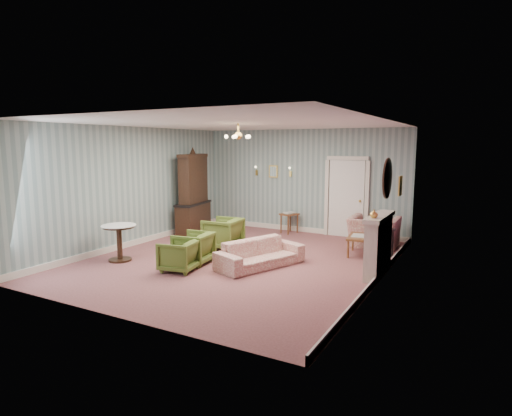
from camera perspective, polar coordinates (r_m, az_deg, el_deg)
The scene contains 27 objects.
floor at distance 9.28m, azimuth -2.28°, elevation -6.97°, with size 7.00×7.00×0.00m, color #905454.
ceiling at distance 8.96m, azimuth -2.39°, elevation 11.22°, with size 7.00×7.00×0.00m, color white.
wall_back at distance 12.12m, azimuth 6.21°, elevation 3.58°, with size 6.00×6.00×0.00m, color gray.
wall_front at distance 6.29m, azimuth -18.95°, elevation -1.28°, with size 6.00×6.00×0.00m, color gray.
wall_left at distance 10.85m, azimuth -16.08°, elevation 2.74°, with size 7.00×7.00×0.00m, color gray.
wall_right at distance 7.90m, azimuth 16.67°, elevation 0.72°, with size 7.00×7.00×0.00m, color gray.
wall_right_floral at distance 7.90m, azimuth 16.57°, elevation 0.73°, with size 7.00×7.00×0.00m, color #B75B75.
door at distance 11.69m, azimuth 12.00°, elevation 1.45°, with size 1.12×0.12×2.16m, color white, non-canonical shape.
olive_chair_a at distance 8.55m, azimuth -10.26°, elevation -6.08°, with size 0.66×0.62×0.68m, color #526924.
olive_chair_b at distance 9.05m, azimuth -8.35°, elevation -5.08°, with size 0.70×0.66×0.72m, color #526924.
olive_chair_c at distance 10.23m, azimuth -4.43°, elevation -3.19°, with size 0.79×0.74×0.81m, color #526924.
sofa_chintz at distance 8.71m, azimuth 0.57°, elevation -5.50°, with size 1.88×0.55×0.73m, color #A24145.
wingback_chair at distance 10.74m, azimuth 15.52°, elevation -2.44°, with size 1.13×0.73×0.99m, color #A24145.
dresser at distance 12.10m, azimuth -8.42°, elevation 2.23°, with size 0.49×1.41×2.35m, color black, non-canonical shape.
fireplace at distance 8.47m, azimuth 16.07°, elevation -4.74°, with size 0.30×1.40×1.16m, color beige, non-canonical shape.
mantel_vase at distance 7.97m, azimuth 15.48°, elevation -0.75°, with size 0.15×0.15×0.15m, color gold.
oval_mirror at distance 8.26m, azimuth 17.10°, elevation 3.81°, with size 0.04×0.76×0.84m, color white, non-canonical shape.
framed_print at distance 9.60m, azimuth 18.73°, elevation 2.83°, with size 0.04×0.34×0.42m, color gold, non-canonical shape.
coffee_table at distance 9.93m, azimuth 13.63°, elevation -4.86°, with size 0.48×0.86×0.44m, color brown, non-canonical shape.
side_table_black at distance 9.80m, azimuth 16.47°, elevation -4.53°, with size 0.43×0.43×0.65m, color black, non-canonical shape.
pedestal_table at distance 9.58m, azimuth -17.79°, elevation -4.45°, with size 0.72×0.72×0.79m, color black, non-canonical shape.
nesting_table at distance 12.05m, azimuth 4.46°, elevation -1.92°, with size 0.37×0.47×0.61m, color brown, non-canonical shape.
gilt_mirror_back at distance 12.44m, azimuth 2.31°, elevation 4.90°, with size 0.28×0.06×0.36m, color gold, non-canonical shape.
sconce_left at distance 12.67m, azimuth 0.03°, elevation 4.97°, with size 0.16×0.12×0.30m, color gold, non-canonical shape.
sconce_right at distance 12.19m, azimuth 4.59°, elevation 4.81°, with size 0.16×0.12×0.30m, color gold, non-canonical shape.
chandelier at distance 8.95m, azimuth -2.38°, elevation 9.50°, with size 0.56×0.56×0.36m, color gold, non-canonical shape.
burgundy_cushion at distance 10.62m, azimuth 15.06°, elevation -2.63°, with size 0.38×0.10×0.38m, color maroon.
Camera 1 is at (4.60, -7.67, 2.46)m, focal length 29.92 mm.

